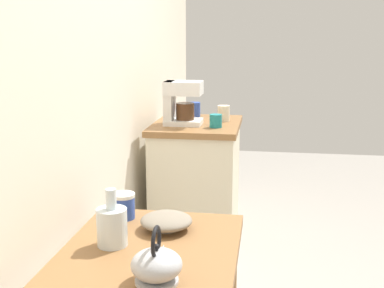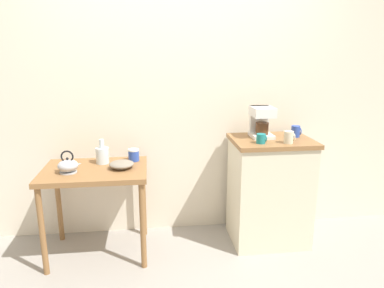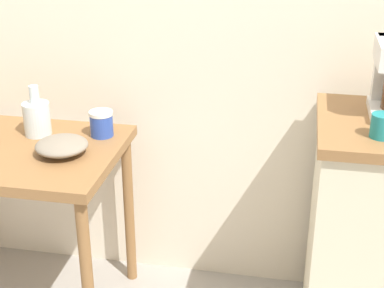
{
  "view_description": "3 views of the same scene",
  "coord_description": "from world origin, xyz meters",
  "px_view_note": "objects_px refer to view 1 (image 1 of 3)",
  "views": [
    {
      "loc": [
        -2.19,
        -0.42,
        1.46
      ],
      "look_at": [
        0.25,
        -0.05,
        0.91
      ],
      "focal_mm": 45.74,
      "sensor_mm": 36.0,
      "label": 1
    },
    {
      "loc": [
        -0.27,
        -2.81,
        1.65
      ],
      "look_at": [
        0.07,
        -0.06,
        0.93
      ],
      "focal_mm": 33.48,
      "sensor_mm": 36.0,
      "label": 2
    },
    {
      "loc": [
        0.35,
        -1.91,
        1.68
      ],
      "look_at": [
        -0.0,
        -0.11,
        0.85
      ],
      "focal_mm": 54.98,
      "sensor_mm": 36.0,
      "label": 3
    }
  ],
  "objects_px": {
    "coffee_maker": "(180,101)",
    "mug_dark_teal": "(216,121)",
    "teakettle": "(157,264)",
    "canister_enamel": "(123,206)",
    "bowl_stoneware": "(166,221)",
    "glass_carafe_vase": "(112,225)",
    "mug_small_cream": "(224,113)",
    "mug_blue": "(195,110)"
  },
  "relations": [
    {
      "from": "coffee_maker",
      "to": "mug_blue",
      "type": "relative_size",
      "value": 2.71
    },
    {
      "from": "bowl_stoneware",
      "to": "canister_enamel",
      "type": "height_order",
      "value": "canister_enamel"
    },
    {
      "from": "bowl_stoneware",
      "to": "mug_dark_teal",
      "type": "relative_size",
      "value": 2.46
    },
    {
      "from": "mug_dark_teal",
      "to": "teakettle",
      "type": "bearing_deg",
      "value": 179.5
    },
    {
      "from": "teakettle",
      "to": "mug_blue",
      "type": "xyz_separation_m",
      "value": [
        1.87,
        0.16,
        0.18
      ]
    },
    {
      "from": "bowl_stoneware",
      "to": "canister_enamel",
      "type": "distance_m",
      "value": 0.21
    },
    {
      "from": "bowl_stoneware",
      "to": "teakettle",
      "type": "xyz_separation_m",
      "value": [
        -0.4,
        -0.05,
        0.02
      ]
    },
    {
      "from": "canister_enamel",
      "to": "mug_dark_teal",
      "type": "bearing_deg",
      "value": -14.22
    },
    {
      "from": "canister_enamel",
      "to": "coffee_maker",
      "type": "relative_size",
      "value": 0.4
    },
    {
      "from": "mug_small_cream",
      "to": "bowl_stoneware",
      "type": "bearing_deg",
      "value": 176.01
    },
    {
      "from": "teakettle",
      "to": "mug_small_cream",
      "type": "xyz_separation_m",
      "value": [
        1.73,
        -0.04,
        0.18
      ]
    },
    {
      "from": "mug_blue",
      "to": "mug_dark_teal",
      "type": "relative_size",
      "value": 1.21
    },
    {
      "from": "bowl_stoneware",
      "to": "coffee_maker",
      "type": "bearing_deg",
      "value": 7.61
    },
    {
      "from": "coffee_maker",
      "to": "mug_dark_teal",
      "type": "relative_size",
      "value": 3.28
    },
    {
      "from": "teakettle",
      "to": "mug_dark_teal",
      "type": "xyz_separation_m",
      "value": [
        1.51,
        -0.01,
        0.17
      ]
    },
    {
      "from": "mug_small_cream",
      "to": "glass_carafe_vase",
      "type": "bearing_deg",
      "value": 170.52
    },
    {
      "from": "teakettle",
      "to": "glass_carafe_vase",
      "type": "bearing_deg",
      "value": 42.26
    },
    {
      "from": "glass_carafe_vase",
      "to": "mug_dark_teal",
      "type": "relative_size",
      "value": 2.57
    },
    {
      "from": "coffee_maker",
      "to": "teakettle",
      "type": "bearing_deg",
      "value": -172.37
    },
    {
      "from": "teakettle",
      "to": "mug_blue",
      "type": "height_order",
      "value": "mug_blue"
    },
    {
      "from": "canister_enamel",
      "to": "mug_blue",
      "type": "xyz_separation_m",
      "value": [
        1.38,
        -0.08,
        0.18
      ]
    },
    {
      "from": "mug_dark_teal",
      "to": "mug_small_cream",
      "type": "xyz_separation_m",
      "value": [
        0.22,
        -0.03,
        0.01
      ]
    },
    {
      "from": "glass_carafe_vase",
      "to": "canister_enamel",
      "type": "bearing_deg",
      "value": 7.95
    },
    {
      "from": "bowl_stoneware",
      "to": "mug_dark_teal",
      "type": "distance_m",
      "value": 1.13
    },
    {
      "from": "teakettle",
      "to": "canister_enamel",
      "type": "distance_m",
      "value": 0.54
    },
    {
      "from": "glass_carafe_vase",
      "to": "canister_enamel",
      "type": "relative_size",
      "value": 1.98
    },
    {
      "from": "teakettle",
      "to": "coffee_maker",
      "type": "height_order",
      "value": "coffee_maker"
    },
    {
      "from": "bowl_stoneware",
      "to": "mug_small_cream",
      "type": "relative_size",
      "value": 1.98
    },
    {
      "from": "bowl_stoneware",
      "to": "mug_small_cream",
      "type": "height_order",
      "value": "mug_small_cream"
    },
    {
      "from": "glass_carafe_vase",
      "to": "bowl_stoneware",
      "type": "bearing_deg",
      "value": -43.54
    },
    {
      "from": "glass_carafe_vase",
      "to": "canister_enamel",
      "type": "xyz_separation_m",
      "value": [
        0.25,
        0.04,
        -0.02
      ]
    },
    {
      "from": "bowl_stoneware",
      "to": "canister_enamel",
      "type": "xyz_separation_m",
      "value": [
        0.09,
        0.19,
        0.02
      ]
    },
    {
      "from": "mug_dark_teal",
      "to": "bowl_stoneware",
      "type": "bearing_deg",
      "value": 176.57
    },
    {
      "from": "glass_carafe_vase",
      "to": "mug_small_cream",
      "type": "height_order",
      "value": "mug_small_cream"
    },
    {
      "from": "mug_dark_teal",
      "to": "mug_small_cream",
      "type": "distance_m",
      "value": 0.22
    },
    {
      "from": "mug_blue",
      "to": "mug_small_cream",
      "type": "bearing_deg",
      "value": -124.96
    },
    {
      "from": "teakettle",
      "to": "glass_carafe_vase",
      "type": "height_order",
      "value": "glass_carafe_vase"
    },
    {
      "from": "glass_carafe_vase",
      "to": "coffee_maker",
      "type": "relative_size",
      "value": 0.78
    },
    {
      "from": "mug_dark_teal",
      "to": "mug_small_cream",
      "type": "bearing_deg",
      "value": -6.81
    },
    {
      "from": "bowl_stoneware",
      "to": "mug_blue",
      "type": "relative_size",
      "value": 2.03
    },
    {
      "from": "mug_blue",
      "to": "mug_dark_teal",
      "type": "xyz_separation_m",
      "value": [
        -0.36,
        -0.18,
        -0.01
      ]
    },
    {
      "from": "mug_blue",
      "to": "coffee_maker",
      "type": "bearing_deg",
      "value": 171.09
    }
  ]
}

